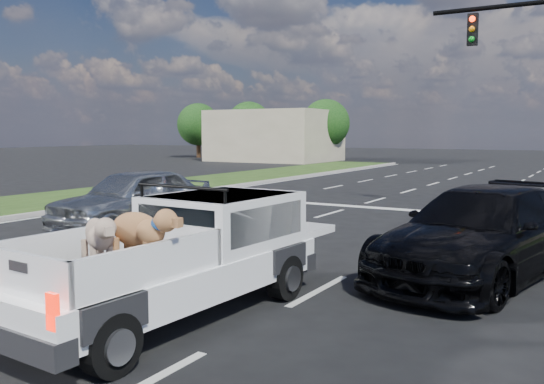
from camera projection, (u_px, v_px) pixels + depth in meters
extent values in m
plane|color=black|center=(227.00, 277.00, 9.95)|extent=(160.00, 160.00, 0.00)
cube|color=silver|center=(199.00, 213.00, 17.74)|extent=(0.12, 60.00, 0.01)
cube|color=silver|center=(299.00, 222.00, 15.98)|extent=(0.12, 60.00, 0.01)
cube|color=silver|center=(425.00, 233.00, 14.21)|extent=(0.12, 60.00, 0.01)
cube|color=silver|center=(116.00, 206.00, 19.53)|extent=(0.15, 60.00, 0.01)
cube|color=silver|center=(405.00, 210.00, 18.52)|extent=(17.00, 0.45, 0.01)
cube|color=#223C12|center=(62.00, 200.00, 20.89)|extent=(5.00, 60.00, 0.10)
cube|color=#A8A19A|center=(110.00, 204.00, 19.65)|extent=(0.15, 60.00, 0.14)
cube|color=black|center=(473.00, 30.00, 17.47)|extent=(0.30, 0.18, 0.95)
sphere|color=#F52807|center=(472.00, 19.00, 17.34)|extent=(0.18, 0.18, 0.18)
cube|color=beige|center=(275.00, 136.00, 50.67)|extent=(10.00, 8.00, 4.40)
cylinder|color=#332114|center=(199.00, 147.00, 57.55)|extent=(0.44, 0.44, 2.16)
sphere|color=#10370F|center=(198.00, 124.00, 57.32)|extent=(4.20, 4.20, 4.20)
cylinder|color=#332114|center=(249.00, 147.00, 54.52)|extent=(0.44, 0.44, 2.16)
sphere|color=#10370F|center=(249.00, 124.00, 54.29)|extent=(4.20, 4.20, 4.20)
cylinder|color=#332114|center=(326.00, 149.00, 50.49)|extent=(0.44, 0.44, 2.16)
sphere|color=#10370F|center=(326.00, 123.00, 50.26)|extent=(4.20, 4.20, 4.20)
cylinder|color=black|center=(22.00, 317.00, 6.71)|extent=(0.29, 0.69, 0.68)
cylinder|color=black|center=(111.00, 344.00, 5.85)|extent=(0.29, 0.69, 0.68)
cylinder|color=black|center=(205.00, 264.00, 9.42)|extent=(0.29, 0.69, 0.68)
cylinder|color=black|center=(285.00, 277.00, 8.56)|extent=(0.29, 0.69, 0.68)
cube|color=white|center=(171.00, 276.00, 7.65)|extent=(1.97, 4.80, 0.46)
cube|color=white|center=(223.00, 220.00, 8.50)|extent=(1.75, 2.14, 0.76)
cube|color=black|center=(176.00, 227.00, 7.67)|extent=(1.38, 0.11, 0.55)
cylinder|color=black|center=(181.00, 187.00, 7.71)|extent=(1.60, 0.14, 0.04)
cube|color=black|center=(108.00, 277.00, 6.77)|extent=(1.71, 2.36, 0.05)
cube|color=white|center=(67.00, 248.00, 7.16)|extent=(0.21, 2.27, 0.46)
cube|color=white|center=(154.00, 264.00, 6.32)|extent=(0.21, 2.27, 0.46)
cube|color=white|center=(22.00, 275.00, 5.83)|extent=(1.58, 0.17, 0.46)
cube|color=#F61705|center=(53.00, 312.00, 5.28)|extent=(0.15, 0.06, 0.36)
cube|color=black|center=(14.00, 338.00, 5.80)|extent=(1.72, 0.37, 0.27)
imported|color=#AEB1B5|center=(134.00, 198.00, 14.92)|extent=(2.21, 4.77, 1.58)
imported|color=black|center=(482.00, 233.00, 9.80)|extent=(3.34, 5.71, 1.55)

